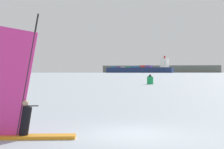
{
  "coord_description": "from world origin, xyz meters",
  "views": [
    {
      "loc": [
        -0.65,
        -12.18,
        2.32
      ],
      "look_at": [
        -0.92,
        11.52,
        2.13
      ],
      "focal_mm": 52.76,
      "sensor_mm": 36.0,
      "label": 1
    }
  ],
  "objects": [
    {
      "name": "channel_buoy",
      "position": [
        5.74,
        48.95,
        0.85
      ],
      "size": [
        1.16,
        1.16,
        1.92
      ],
      "color": "#19994C",
      "rests_on": "ground_plane"
    },
    {
      "name": "ground_plane",
      "position": [
        0.0,
        0.0,
        0.0
      ],
      "size": [
        4000.0,
        4000.0,
        0.0
      ],
      "primitive_type": "plane",
      "color": "#9EA8B2"
    },
    {
      "name": "distant_headland",
      "position": [
        -21.98,
        1232.61,
        10.59
      ],
      "size": [
        827.69,
        622.08,
        21.18
      ],
      "primitive_type": "cube",
      "rotation": [
        0.0,
        0.0,
        -0.19
      ],
      "color": "#60665B",
      "rests_on": "ground_plane"
    },
    {
      "name": "windsurfer",
      "position": [
        -4.05,
        -0.84,
        1.19
      ],
      "size": [
        3.65,
        0.7,
        4.37
      ],
      "rotation": [
        0.0,
        0.0,
        0.05
      ],
      "color": "orange",
      "rests_on": "ground_plane"
    },
    {
      "name": "cargo_ship",
      "position": [
        62.46,
        789.6,
        9.15
      ],
      "size": [
        163.47,
        89.59,
        39.77
      ],
      "rotation": [
        0.0,
        0.0,
        2.75
      ],
      "color": "navy",
      "rests_on": "ground_plane"
    }
  ]
}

